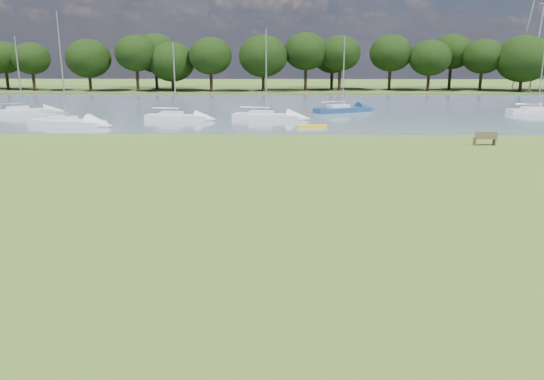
{
  "coord_description": "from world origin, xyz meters",
  "views": [
    {
      "loc": [
        1.41,
        -20.24,
        6.49
      ],
      "look_at": [
        1.1,
        -2.0,
        1.7
      ],
      "focal_mm": 35.0,
      "sensor_mm": 36.0,
      "label": 1
    }
  ],
  "objects_px": {
    "kayak": "(312,126)",
    "sailboat_4": "(266,114)",
    "sailboat_7": "(22,110)",
    "sailboat_1": "(176,115)",
    "sailboat_8": "(342,108)",
    "sailboat_0": "(66,120)",
    "sailboat_6": "(537,110)",
    "riverbank_bench": "(485,138)"
  },
  "relations": [
    {
      "from": "kayak",
      "to": "sailboat_4",
      "type": "bearing_deg",
      "value": 117.01
    },
    {
      "from": "kayak",
      "to": "sailboat_7",
      "type": "height_order",
      "value": "sailboat_7"
    },
    {
      "from": "sailboat_1",
      "to": "sailboat_8",
      "type": "bearing_deg",
      "value": 30.83
    },
    {
      "from": "sailboat_0",
      "to": "sailboat_6",
      "type": "height_order",
      "value": "sailboat_0"
    },
    {
      "from": "kayak",
      "to": "sailboat_4",
      "type": "distance_m",
      "value": 7.35
    },
    {
      "from": "sailboat_1",
      "to": "sailboat_7",
      "type": "relative_size",
      "value": 0.92
    },
    {
      "from": "sailboat_6",
      "to": "sailboat_8",
      "type": "xyz_separation_m",
      "value": [
        -20.61,
        0.9,
        0.06
      ]
    },
    {
      "from": "sailboat_6",
      "to": "riverbank_bench",
      "type": "bearing_deg",
      "value": -127.49
    },
    {
      "from": "sailboat_6",
      "to": "sailboat_7",
      "type": "distance_m",
      "value": 54.47
    },
    {
      "from": "sailboat_0",
      "to": "sailboat_6",
      "type": "bearing_deg",
      "value": 29.06
    },
    {
      "from": "riverbank_bench",
      "to": "sailboat_8",
      "type": "bearing_deg",
      "value": 111.84
    },
    {
      "from": "sailboat_1",
      "to": "sailboat_8",
      "type": "distance_m",
      "value": 18.22
    },
    {
      "from": "riverbank_bench",
      "to": "sailboat_0",
      "type": "distance_m",
      "value": 35.04
    },
    {
      "from": "sailboat_6",
      "to": "sailboat_1",
      "type": "bearing_deg",
      "value": -175.2
    },
    {
      "from": "kayak",
      "to": "sailboat_6",
      "type": "bearing_deg",
      "value": 16.99
    },
    {
      "from": "riverbank_bench",
      "to": "sailboat_0",
      "type": "xyz_separation_m",
      "value": [
        -33.73,
        9.49,
        0.03
      ]
    },
    {
      "from": "kayak",
      "to": "sailboat_6",
      "type": "xyz_separation_m",
      "value": [
        24.56,
        11.27,
        0.3
      ]
    },
    {
      "from": "riverbank_bench",
      "to": "kayak",
      "type": "distance_m",
      "value": 14.52
    },
    {
      "from": "sailboat_4",
      "to": "riverbank_bench",
      "type": "bearing_deg",
      "value": -29.28
    },
    {
      "from": "sailboat_7",
      "to": "sailboat_8",
      "type": "xyz_separation_m",
      "value": [
        33.84,
        2.56,
        -0.0
      ]
    },
    {
      "from": "sailboat_8",
      "to": "sailboat_0",
      "type": "bearing_deg",
      "value": 178.8
    },
    {
      "from": "sailboat_6",
      "to": "sailboat_7",
      "type": "bearing_deg",
      "value": 177.14
    },
    {
      "from": "riverbank_bench",
      "to": "sailboat_1",
      "type": "bearing_deg",
      "value": 152.21
    },
    {
      "from": "riverbank_bench",
      "to": "sailboat_1",
      "type": "xyz_separation_m",
      "value": [
        -24.69,
        13.45,
        0.03
      ]
    },
    {
      "from": "kayak",
      "to": "sailboat_4",
      "type": "xyz_separation_m",
      "value": [
        -4.18,
        6.04,
        0.34
      ]
    },
    {
      "from": "sailboat_1",
      "to": "sailboat_4",
      "type": "xyz_separation_m",
      "value": [
        8.65,
        0.96,
        -0.0
      ]
    },
    {
      "from": "sailboat_0",
      "to": "sailboat_7",
      "type": "relative_size",
      "value": 1.23
    },
    {
      "from": "kayak",
      "to": "sailboat_0",
      "type": "xyz_separation_m",
      "value": [
        -21.87,
        1.11,
        0.35
      ]
    },
    {
      "from": "sailboat_4",
      "to": "sailboat_6",
      "type": "relative_size",
      "value": 0.97
    },
    {
      "from": "kayak",
      "to": "sailboat_0",
      "type": "distance_m",
      "value": 21.91
    },
    {
      "from": "riverbank_bench",
      "to": "sailboat_6",
      "type": "xyz_separation_m",
      "value": [
        12.7,
        19.65,
        -0.01
      ]
    },
    {
      "from": "sailboat_7",
      "to": "sailboat_8",
      "type": "bearing_deg",
      "value": -19.66
    },
    {
      "from": "sailboat_4",
      "to": "kayak",
      "type": "bearing_deg",
      "value": -42.65
    },
    {
      "from": "kayak",
      "to": "sailboat_0",
      "type": "height_order",
      "value": "sailboat_0"
    },
    {
      "from": "kayak",
      "to": "sailboat_7",
      "type": "bearing_deg",
      "value": 154.51
    },
    {
      "from": "sailboat_0",
      "to": "sailboat_4",
      "type": "distance_m",
      "value": 18.37
    },
    {
      "from": "sailboat_8",
      "to": "riverbank_bench",
      "type": "bearing_deg",
      "value": -93.33
    },
    {
      "from": "sailboat_4",
      "to": "sailboat_7",
      "type": "distance_m",
      "value": 25.96
    },
    {
      "from": "sailboat_0",
      "to": "sailboat_7",
      "type": "xyz_separation_m",
      "value": [
        -8.01,
        8.5,
        0.02
      ]
    },
    {
      "from": "sailboat_0",
      "to": "sailboat_1",
      "type": "distance_m",
      "value": 9.87
    },
    {
      "from": "sailboat_1",
      "to": "sailboat_8",
      "type": "relative_size",
      "value": 0.92
    },
    {
      "from": "sailboat_0",
      "to": "sailboat_1",
      "type": "height_order",
      "value": "sailboat_0"
    }
  ]
}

